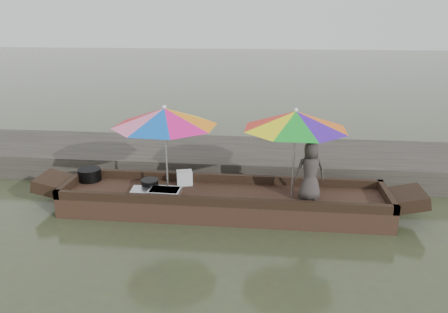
# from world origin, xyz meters

# --- Properties ---
(water) EXTENTS (80.00, 80.00, 0.00)m
(water) POSITION_xyz_m (0.00, 0.00, 0.00)
(water) COLOR #3F4A29
(water) RESTS_ON ground
(dock) EXTENTS (22.00, 2.20, 0.50)m
(dock) POSITION_xyz_m (0.00, 2.20, 0.25)
(dock) COLOR #2D2B26
(dock) RESTS_ON ground
(boat_hull) EXTENTS (5.69, 1.20, 0.35)m
(boat_hull) POSITION_xyz_m (0.00, 0.00, 0.17)
(boat_hull) COLOR black
(boat_hull) RESTS_ON water
(cooking_pot) EXTENTS (0.43, 0.43, 0.22)m
(cooking_pot) POSITION_xyz_m (-2.59, 0.36, 0.46)
(cooking_pot) COLOR black
(cooking_pot) RESTS_ON boat_hull
(tray_crayfish) EXTENTS (0.57, 0.40, 0.09)m
(tray_crayfish) POSITION_xyz_m (-1.02, -0.15, 0.39)
(tray_crayfish) COLOR silver
(tray_crayfish) RESTS_ON boat_hull
(tray_scallop) EXTENTS (0.59, 0.44, 0.06)m
(tray_scallop) POSITION_xyz_m (-1.34, -0.10, 0.38)
(tray_scallop) COLOR silver
(tray_scallop) RESTS_ON boat_hull
(charcoal_grill) EXTENTS (0.30, 0.30, 0.14)m
(charcoal_grill) POSITION_xyz_m (-1.36, 0.11, 0.42)
(charcoal_grill) COLOR black
(charcoal_grill) RESTS_ON boat_hull
(supply_bag) EXTENTS (0.33, 0.29, 0.26)m
(supply_bag) POSITION_xyz_m (-0.76, 0.35, 0.48)
(supply_bag) COLOR silver
(supply_bag) RESTS_ON boat_hull
(vendor) EXTENTS (0.54, 0.39, 1.02)m
(vendor) POSITION_xyz_m (1.47, -0.09, 0.86)
(vendor) COLOR #3B3431
(vendor) RESTS_ON boat_hull
(umbrella_bow) EXTENTS (2.30, 2.30, 1.55)m
(umbrella_bow) POSITION_xyz_m (-1.00, 0.00, 1.12)
(umbrella_bow) COLOR yellow
(umbrella_bow) RESTS_ON boat_hull
(umbrella_stern) EXTENTS (2.34, 2.34, 1.55)m
(umbrella_stern) POSITION_xyz_m (1.19, 0.00, 1.12)
(umbrella_stern) COLOR #FF620C
(umbrella_stern) RESTS_ON boat_hull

